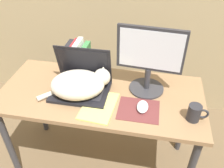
% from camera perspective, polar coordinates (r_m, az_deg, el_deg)
% --- Properties ---
extents(desk, '(1.28, 0.58, 0.71)m').
position_cam_1_polar(desk, '(1.55, -2.67, -4.52)').
color(desk, '#93704C').
rests_on(desk, ground_plane).
extents(laptop, '(0.35, 0.27, 0.28)m').
position_cam_1_polar(laptop, '(1.50, -7.32, 0.22)').
color(laptop, black).
rests_on(laptop, desk).
extents(cat, '(0.42, 0.31, 0.16)m').
position_cam_1_polar(cat, '(1.45, -7.81, -0.00)').
color(cat, beige).
rests_on(cat, desk).
extents(external_monitor, '(0.39, 0.22, 0.42)m').
position_cam_1_polar(external_monitor, '(1.41, 9.02, 6.02)').
color(external_monitor, '#333338').
rests_on(external_monitor, desk).
extents(mousepad, '(0.24, 0.20, 0.00)m').
position_cam_1_polar(mousepad, '(1.38, 6.40, -6.17)').
color(mousepad, brown).
rests_on(mousepad, desk).
extents(computer_mouse, '(0.07, 0.11, 0.03)m').
position_cam_1_polar(computer_mouse, '(1.38, 7.36, -5.41)').
color(computer_mouse, silver).
rests_on(computer_mouse, mousepad).
extents(book_row, '(0.14, 0.16, 0.25)m').
position_cam_1_polar(book_row, '(1.62, -8.06, 5.92)').
color(book_row, '#232328').
rests_on(book_row, desk).
extents(notepad, '(0.20, 0.29, 0.01)m').
position_cam_1_polar(notepad, '(1.40, -3.15, -5.28)').
color(notepad, '#E5DB6B').
rests_on(notepad, desk).
extents(mug, '(0.11, 0.07, 0.10)m').
position_cam_1_polar(mug, '(1.36, 19.30, -6.57)').
color(mug, '#28282D').
rests_on(mug, desk).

